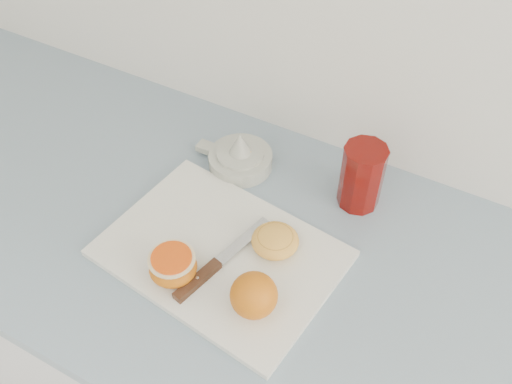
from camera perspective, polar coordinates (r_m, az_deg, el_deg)
counter at (r=1.35m, az=-1.12°, el=-16.65°), size 2.64×0.64×0.89m
cutting_board at (r=0.95m, az=-3.56°, el=-6.14°), size 0.41×0.31×0.01m
whole_orange at (r=0.86m, az=-0.22°, el=-10.29°), size 0.07×0.07×0.07m
half_orange at (r=0.91m, az=-8.31°, el=-7.34°), size 0.08×0.08×0.05m
squeezed_shell at (r=0.94m, az=1.93°, el=-4.86°), size 0.08×0.08×0.03m
paring_knife at (r=0.92m, az=-5.01°, el=-8.06°), size 0.07×0.21×0.01m
citrus_juicer at (r=1.08m, az=-1.64°, el=3.50°), size 0.15×0.12×0.08m
red_tumbler at (r=1.01m, az=10.50°, el=1.36°), size 0.08×0.08×0.13m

